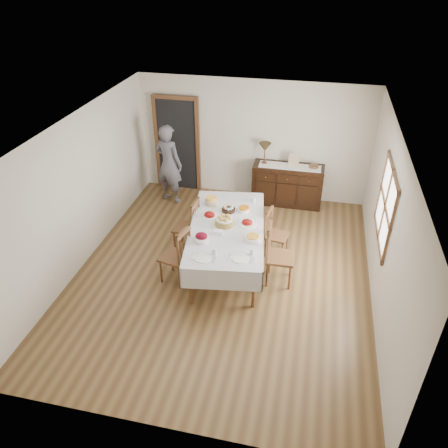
% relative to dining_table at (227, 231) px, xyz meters
% --- Properties ---
extents(ground, '(6.00, 6.00, 0.00)m').
position_rel_dining_table_xyz_m(ground, '(-0.02, -0.23, -0.74)').
color(ground, brown).
extents(room_shell, '(5.02, 6.02, 2.65)m').
position_rel_dining_table_xyz_m(room_shell, '(-0.17, 0.19, 0.90)').
color(room_shell, silver).
rests_on(room_shell, ground).
extents(dining_table, '(1.57, 2.58, 0.84)m').
position_rel_dining_table_xyz_m(dining_table, '(0.00, 0.00, 0.00)').
color(dining_table, silver).
rests_on(dining_table, ground).
extents(chair_left_near, '(0.52, 0.52, 1.05)m').
position_rel_dining_table_xyz_m(chair_left_near, '(-0.72, -0.57, -0.21)').
color(chair_left_near, brown).
rests_on(chair_left_near, ground).
extents(chair_left_far, '(0.46, 0.46, 1.04)m').
position_rel_dining_table_xyz_m(chair_left_far, '(-0.79, 0.34, -0.22)').
color(chair_left_far, brown).
rests_on(chair_left_far, ground).
extents(chair_right_near, '(0.47, 0.47, 1.11)m').
position_rel_dining_table_xyz_m(chair_right_near, '(0.89, -0.23, -0.18)').
color(chair_right_near, brown).
rests_on(chair_right_near, ground).
extents(chair_right_far, '(0.45, 0.45, 0.92)m').
position_rel_dining_table_xyz_m(chair_right_far, '(0.77, 0.53, -0.27)').
color(chair_right_far, brown).
rests_on(chair_right_far, ground).
extents(sideboard, '(1.50, 0.55, 0.90)m').
position_rel_dining_table_xyz_m(sideboard, '(0.81, 2.49, -0.29)').
color(sideboard, black).
rests_on(sideboard, ground).
extents(person, '(0.67, 0.54, 1.87)m').
position_rel_dining_table_xyz_m(person, '(-1.72, 2.08, 0.20)').
color(person, '#5A5864').
rests_on(person, ground).
extents(bread_basket, '(0.32, 0.32, 0.18)m').
position_rel_dining_table_xyz_m(bread_basket, '(-0.05, 0.02, 0.17)').
color(bread_basket, olive).
rests_on(bread_basket, dining_table).
extents(egg_basket, '(0.24, 0.24, 0.11)m').
position_rel_dining_table_xyz_m(egg_basket, '(-0.08, 0.49, 0.14)').
color(egg_basket, black).
rests_on(egg_basket, dining_table).
extents(ham_platter_a, '(0.27, 0.27, 0.11)m').
position_rel_dining_table_xyz_m(ham_platter_a, '(-0.36, 0.23, 0.13)').
color(ham_platter_a, white).
rests_on(ham_platter_a, dining_table).
extents(ham_platter_b, '(0.31, 0.31, 0.11)m').
position_rel_dining_table_xyz_m(ham_platter_b, '(0.32, 0.13, 0.12)').
color(ham_platter_b, white).
rests_on(ham_platter_b, dining_table).
extents(beet_bowl, '(0.24, 0.24, 0.15)m').
position_rel_dining_table_xyz_m(beet_bowl, '(-0.30, -0.52, 0.16)').
color(beet_bowl, white).
rests_on(beet_bowl, dining_table).
extents(carrot_bowl, '(0.20, 0.20, 0.09)m').
position_rel_dining_table_xyz_m(carrot_bowl, '(0.19, 0.54, 0.14)').
color(carrot_bowl, white).
rests_on(carrot_bowl, dining_table).
extents(pineapple_bowl, '(0.23, 0.23, 0.15)m').
position_rel_dining_table_xyz_m(pineapple_bowl, '(-0.43, 0.66, 0.17)').
color(pineapple_bowl, tan).
rests_on(pineapple_bowl, dining_table).
extents(casserole_dish, '(0.27, 0.27, 0.08)m').
position_rel_dining_table_xyz_m(casserole_dish, '(0.50, -0.31, 0.13)').
color(casserole_dish, white).
rests_on(casserole_dish, dining_table).
extents(butter_dish, '(0.15, 0.11, 0.07)m').
position_rel_dining_table_xyz_m(butter_dish, '(-0.09, -0.27, 0.13)').
color(butter_dish, white).
rests_on(butter_dish, dining_table).
extents(setting_left, '(0.44, 0.31, 0.10)m').
position_rel_dining_table_xyz_m(setting_left, '(-0.12, -0.92, 0.12)').
color(setting_left, white).
rests_on(setting_left, dining_table).
extents(setting_right, '(0.44, 0.31, 0.10)m').
position_rel_dining_table_xyz_m(setting_right, '(0.44, -0.81, 0.12)').
color(setting_right, white).
rests_on(setting_right, dining_table).
extents(glass_far_a, '(0.06, 0.06, 0.10)m').
position_rel_dining_table_xyz_m(glass_far_a, '(-0.36, 0.75, 0.15)').
color(glass_far_a, silver).
rests_on(glass_far_a, dining_table).
extents(glass_far_b, '(0.07, 0.07, 0.09)m').
position_rel_dining_table_xyz_m(glass_far_b, '(0.32, 0.91, 0.14)').
color(glass_far_b, silver).
rests_on(glass_far_b, dining_table).
extents(runner, '(1.30, 0.35, 0.01)m').
position_rel_dining_table_xyz_m(runner, '(0.83, 2.46, 0.17)').
color(runner, white).
rests_on(runner, sideboard).
extents(table_lamp, '(0.26, 0.26, 0.46)m').
position_rel_dining_table_xyz_m(table_lamp, '(0.28, 2.52, 0.52)').
color(table_lamp, brown).
rests_on(table_lamp, sideboard).
extents(picture_frame, '(0.22, 0.08, 0.28)m').
position_rel_dining_table_xyz_m(picture_frame, '(0.90, 2.48, 0.30)').
color(picture_frame, tan).
rests_on(picture_frame, sideboard).
extents(deco_bowl, '(0.20, 0.20, 0.06)m').
position_rel_dining_table_xyz_m(deco_bowl, '(1.32, 2.51, 0.19)').
color(deco_bowl, brown).
rests_on(deco_bowl, sideboard).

